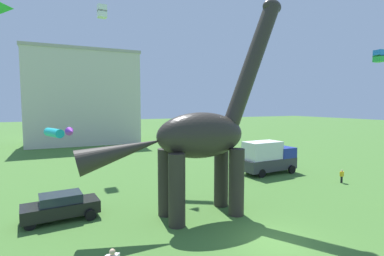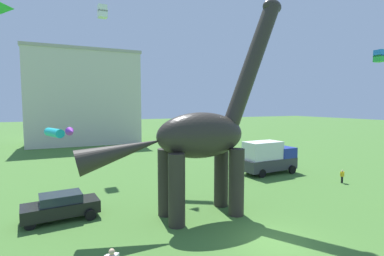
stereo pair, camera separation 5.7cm
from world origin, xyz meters
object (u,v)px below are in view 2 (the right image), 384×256
at_px(dinosaur_sculpture, 200,135).
at_px(parked_box_truck, 268,157).
at_px(person_watching_child, 342,175).
at_px(kite_trailing, 102,11).
at_px(parked_sedan_left, 61,206).
at_px(kite_high_left, 380,56).
at_px(kite_apex, 58,132).

relative_size(dinosaur_sculpture, parked_box_truck, 2.39).
xyz_separation_m(person_watching_child, kite_trailing, (-17.50, 15.75, 15.92)).
distance_m(parked_sedan_left, kite_high_left, 22.88).
bearing_deg(dinosaur_sculpture, kite_apex, 119.27).
height_order(parked_box_truck, person_watching_child, parked_box_truck).
xyz_separation_m(parked_sedan_left, person_watching_child, (22.14, -1.55, -0.11)).
bearing_deg(kite_apex, kite_high_left, -29.66).
bearing_deg(kite_high_left, dinosaur_sculpture, 167.97).
bearing_deg(kite_trailing, parked_sedan_left, -108.11).
distance_m(parked_sedan_left, person_watching_child, 22.20).
distance_m(dinosaur_sculpture, parked_box_truck, 13.14).
bearing_deg(parked_sedan_left, parked_box_truck, 6.15).
bearing_deg(dinosaur_sculpture, kite_trailing, 88.29).
relative_size(parked_sedan_left, kite_apex, 1.79).
height_order(dinosaur_sculpture, person_watching_child, dinosaur_sculpture).
distance_m(dinosaur_sculpture, kite_trailing, 20.90).
relative_size(parked_box_truck, kite_high_left, 7.05).
relative_size(parked_sedan_left, parked_box_truck, 0.76).
bearing_deg(parked_sedan_left, kite_apex, 84.80).
bearing_deg(parked_box_truck, kite_apex, 170.26).
relative_size(kite_high_left, kite_apex, 0.33).
height_order(dinosaur_sculpture, kite_apex, dinosaur_sculpture).
distance_m(parked_sedan_left, kite_apex, 7.13).
height_order(dinosaur_sculpture, parked_sedan_left, dinosaur_sculpture).
bearing_deg(parked_sedan_left, kite_high_left, -20.82).
bearing_deg(kite_apex, dinosaur_sculpture, -48.69).
height_order(parked_sedan_left, parked_box_truck, parked_box_truck).
distance_m(person_watching_child, kite_high_left, 10.39).
xyz_separation_m(kite_trailing, kite_apex, (-4.68, -8.18, -11.98)).
height_order(kite_high_left, kite_apex, kite_high_left).
distance_m(parked_sedan_left, parked_box_truck, 18.98).
bearing_deg(parked_box_truck, person_watching_child, -59.62).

